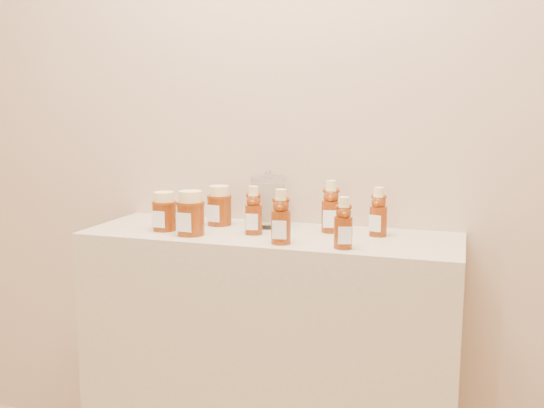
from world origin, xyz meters
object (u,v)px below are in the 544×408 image
(display_table, at_px, (270,366))
(bear_bottle_back_left, at_px, (254,207))
(glass_canister, at_px, (268,200))
(honey_jar_left, at_px, (164,211))
(bear_bottle_front_left, at_px, (281,213))

(display_table, relative_size, bear_bottle_back_left, 6.92)
(display_table, bearing_deg, glass_canister, 110.06)
(bear_bottle_back_left, xyz_separation_m, glass_canister, (0.01, 0.13, 0.01))
(honey_jar_left, distance_m, glass_canister, 0.35)
(display_table, xyz_separation_m, bear_bottle_back_left, (-0.04, -0.03, 0.54))
(display_table, distance_m, honey_jar_left, 0.62)
(display_table, relative_size, honey_jar_left, 9.48)
(bear_bottle_back_left, height_order, glass_canister, glass_canister)
(display_table, xyz_separation_m, honey_jar_left, (-0.34, -0.06, 0.51))
(display_table, bearing_deg, bear_bottle_back_left, -148.20)
(glass_canister, bearing_deg, display_table, -69.94)
(bear_bottle_front_left, relative_size, honey_jar_left, 1.45)
(display_table, distance_m, bear_bottle_back_left, 0.54)
(display_table, bearing_deg, honey_jar_left, -169.53)
(bear_bottle_back_left, bearing_deg, bear_bottle_front_left, -47.56)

